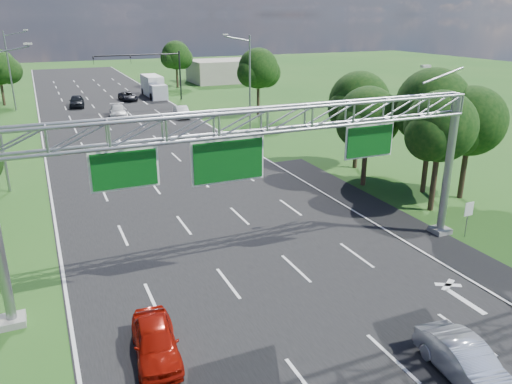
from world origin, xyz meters
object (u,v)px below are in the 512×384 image
sign_gantry (266,134)px  silver_sedan (466,362)px  traffic_signal (156,65)px  regulatory_sign (468,212)px  red_coupe (156,341)px  box_truck (154,87)px

sign_gantry → silver_sedan: sign_gantry is taller
traffic_signal → silver_sedan: (-4.10, -62.86, -4.49)m
regulatory_sign → red_coupe: bearing=-169.7°
traffic_signal → silver_sedan: bearing=-93.7°
silver_sedan → traffic_signal: bearing=92.3°
silver_sedan → box_truck: bearing=92.2°
sign_gantry → regulatory_sign: 13.25m
sign_gantry → regulatory_sign: sign_gantry is taller
traffic_signal → red_coupe: 59.16m
box_truck → sign_gantry: bearing=-97.9°
traffic_signal → red_coupe: bearing=-103.3°
red_coupe → silver_sedan: (9.48, -5.46, 0.01)m
traffic_signal → silver_sedan: 63.15m
red_coupe → silver_sedan: bearing=-24.2°
traffic_signal → red_coupe: (-13.58, -57.40, -4.50)m
traffic_signal → box_truck: bearing=84.3°
red_coupe → silver_sedan: 10.94m
regulatory_sign → silver_sedan: size_ratio=0.51×
traffic_signal → red_coupe: size_ratio=3.11×
red_coupe → traffic_signal: bearing=82.4°
regulatory_sign → box_truck: size_ratio=0.26×
sign_gantry → traffic_signal: (7.15, 53.00, -1.72)m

